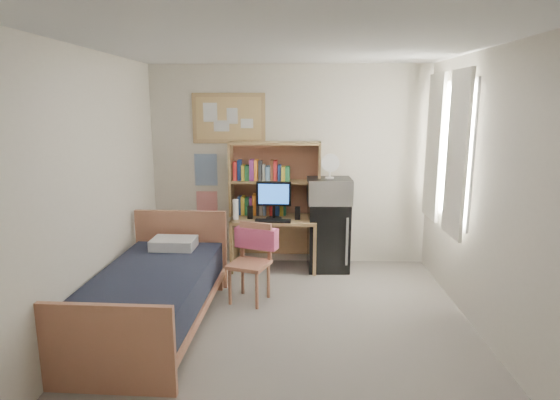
{
  "coord_description": "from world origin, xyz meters",
  "views": [
    {
      "loc": [
        0.06,
        -3.99,
        2.12
      ],
      "look_at": [
        -0.09,
        1.2,
        1.03
      ],
      "focal_mm": 30.0,
      "sensor_mm": 36.0,
      "label": 1
    }
  ],
  "objects_px": {
    "mini_fridge": "(328,236)",
    "speaker_right": "(298,213)",
    "microwave": "(329,191)",
    "desk_chair": "(249,264)",
    "desk_fan": "(330,167)",
    "bulletin_board": "(229,118)",
    "desk": "(274,243)",
    "speaker_left": "(250,212)",
    "monitor": "(274,201)",
    "bed": "(152,300)"
  },
  "relations": [
    {
      "from": "desk",
      "to": "mini_fridge",
      "type": "relative_size",
      "value": 1.24
    },
    {
      "from": "desk_chair",
      "to": "bed",
      "type": "relative_size",
      "value": 0.42
    },
    {
      "from": "mini_fridge",
      "to": "desk_fan",
      "type": "height_order",
      "value": "desk_fan"
    },
    {
      "from": "monitor",
      "to": "bed",
      "type": "bearing_deg",
      "value": -121.86
    },
    {
      "from": "speaker_left",
      "to": "desk_fan",
      "type": "relative_size",
      "value": 0.58
    },
    {
      "from": "bulletin_board",
      "to": "desk_fan",
      "type": "height_order",
      "value": "bulletin_board"
    },
    {
      "from": "mini_fridge",
      "to": "monitor",
      "type": "xyz_separation_m",
      "value": [
        -0.7,
        -0.08,
        0.47
      ]
    },
    {
      "from": "desk_fan",
      "to": "speaker_right",
      "type": "bearing_deg",
      "value": -171.5
    },
    {
      "from": "desk_chair",
      "to": "mini_fridge",
      "type": "distance_m",
      "value": 1.41
    },
    {
      "from": "desk",
      "to": "monitor",
      "type": "height_order",
      "value": "monitor"
    },
    {
      "from": "desk",
      "to": "desk_fan",
      "type": "relative_size",
      "value": 3.88
    },
    {
      "from": "desk_chair",
      "to": "mini_fridge",
      "type": "bearing_deg",
      "value": 68.56
    },
    {
      "from": "desk_chair",
      "to": "desk_fan",
      "type": "bearing_deg",
      "value": 68.0
    },
    {
      "from": "speaker_right",
      "to": "microwave",
      "type": "height_order",
      "value": "microwave"
    },
    {
      "from": "mini_fridge",
      "to": "microwave",
      "type": "relative_size",
      "value": 1.61
    },
    {
      "from": "bulletin_board",
      "to": "desk",
      "type": "bearing_deg",
      "value": -25.58
    },
    {
      "from": "monitor",
      "to": "bulletin_board",
      "type": "bearing_deg",
      "value": 151.62
    },
    {
      "from": "bulletin_board",
      "to": "speaker_left",
      "type": "relative_size",
      "value": 5.81
    },
    {
      "from": "speaker_left",
      "to": "microwave",
      "type": "height_order",
      "value": "microwave"
    },
    {
      "from": "mini_fridge",
      "to": "microwave",
      "type": "height_order",
      "value": "microwave"
    },
    {
      "from": "desk",
      "to": "speaker_left",
      "type": "relative_size",
      "value": 6.68
    },
    {
      "from": "desk_chair",
      "to": "microwave",
      "type": "bearing_deg",
      "value": 68.0
    },
    {
      "from": "microwave",
      "to": "desk_fan",
      "type": "xyz_separation_m",
      "value": [
        0.0,
        0.0,
        0.3
      ]
    },
    {
      "from": "bulletin_board",
      "to": "desk_chair",
      "type": "height_order",
      "value": "bulletin_board"
    },
    {
      "from": "bulletin_board",
      "to": "mini_fridge",
      "type": "relative_size",
      "value": 1.08
    },
    {
      "from": "monitor",
      "to": "desk_fan",
      "type": "xyz_separation_m",
      "value": [
        0.7,
        0.06,
        0.42
      ]
    },
    {
      "from": "bed",
      "to": "desk_fan",
      "type": "relative_size",
      "value": 7.29
    },
    {
      "from": "mini_fridge",
      "to": "bed",
      "type": "relative_size",
      "value": 0.43
    },
    {
      "from": "desk_chair",
      "to": "bed",
      "type": "distance_m",
      "value": 1.09
    },
    {
      "from": "bulletin_board",
      "to": "desk_fan",
      "type": "relative_size",
      "value": 3.38
    },
    {
      "from": "desk_chair",
      "to": "mini_fridge",
      "type": "height_order",
      "value": "mini_fridge"
    },
    {
      "from": "bulletin_board",
      "to": "desk",
      "type": "height_order",
      "value": "bulletin_board"
    },
    {
      "from": "desk",
      "to": "desk_chair",
      "type": "distance_m",
      "value": 1.07
    },
    {
      "from": "desk_fan",
      "to": "monitor",
      "type": "bearing_deg",
      "value": -176.66
    },
    {
      "from": "mini_fridge",
      "to": "speaker_left",
      "type": "distance_m",
      "value": 1.05
    },
    {
      "from": "bulletin_board",
      "to": "mini_fridge",
      "type": "height_order",
      "value": "bulletin_board"
    },
    {
      "from": "bulletin_board",
      "to": "desk_chair",
      "type": "distance_m",
      "value": 2.03
    },
    {
      "from": "mini_fridge",
      "to": "speaker_right",
      "type": "distance_m",
      "value": 0.52
    },
    {
      "from": "bed",
      "to": "speaker_left",
      "type": "height_order",
      "value": "speaker_left"
    },
    {
      "from": "desk_chair",
      "to": "desk_fan",
      "type": "height_order",
      "value": "desk_fan"
    },
    {
      "from": "bulletin_board",
      "to": "speaker_right",
      "type": "xyz_separation_m",
      "value": [
        0.89,
        -0.35,
        -1.17
      ]
    },
    {
      "from": "desk_chair",
      "to": "bed",
      "type": "xyz_separation_m",
      "value": [
        -0.86,
        -0.65,
        -0.15
      ]
    },
    {
      "from": "monitor",
      "to": "speaker_left",
      "type": "bearing_deg",
      "value": 180.0
    },
    {
      "from": "mini_fridge",
      "to": "speaker_right",
      "type": "xyz_separation_m",
      "value": [
        -0.4,
        -0.09,
        0.32
      ]
    },
    {
      "from": "desk",
      "to": "speaker_left",
      "type": "height_order",
      "value": "speaker_left"
    },
    {
      "from": "desk",
      "to": "microwave",
      "type": "distance_m",
      "value": 0.98
    },
    {
      "from": "monitor",
      "to": "desk",
      "type": "bearing_deg",
      "value": 90.0
    },
    {
      "from": "desk_chair",
      "to": "microwave",
      "type": "relative_size",
      "value": 1.56
    },
    {
      "from": "monitor",
      "to": "speaker_right",
      "type": "bearing_deg",
      "value": 0.0
    },
    {
      "from": "mini_fridge",
      "to": "speaker_right",
      "type": "relative_size",
      "value": 5.47
    }
  ]
}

